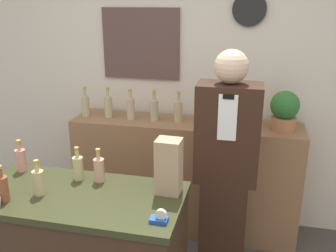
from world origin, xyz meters
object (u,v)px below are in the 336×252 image
potted_plant (284,110)px  tape_dispenser (160,218)px  paper_bag (169,166)px  shopkeeper (226,172)px

potted_plant → tape_dispenser: bearing=-116.4°
paper_bag → tape_dispenser: bearing=-85.6°
shopkeeper → paper_bag: bearing=-120.1°
paper_bag → tape_dispenser: paper_bag is taller
shopkeeper → potted_plant: 0.73m
shopkeeper → potted_plant: bearing=52.8°
paper_bag → tape_dispenser: size_ratio=3.64×
tape_dispenser → shopkeeper: bearing=71.8°
shopkeeper → paper_bag: 0.63m
potted_plant → tape_dispenser: 1.51m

